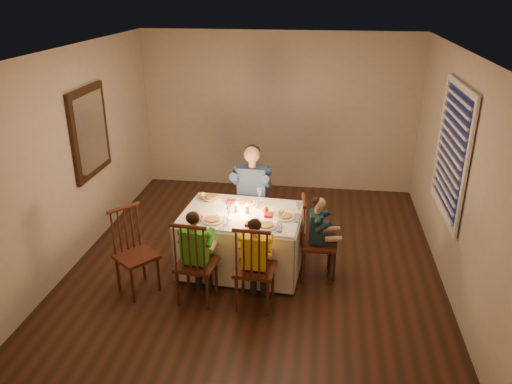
# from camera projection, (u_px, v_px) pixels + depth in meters

# --- Properties ---
(ground) EXTENTS (5.00, 5.00, 0.00)m
(ground) POSITION_uv_depth(u_px,v_px,m) (257.00, 258.00, 6.43)
(ground) COLOR black
(ground) RESTS_ON ground
(wall_left) EXTENTS (0.02, 5.00, 2.60)m
(wall_left) POSITION_uv_depth(u_px,v_px,m) (79.00, 154.00, 6.21)
(wall_left) COLOR #C0B4A4
(wall_left) RESTS_ON ground
(wall_right) EXTENTS (0.02, 5.00, 2.60)m
(wall_right) POSITION_uv_depth(u_px,v_px,m) (454.00, 172.00, 5.63)
(wall_right) COLOR #C0B4A4
(wall_right) RESTS_ON ground
(wall_back) EXTENTS (4.50, 0.02, 2.60)m
(wall_back) POSITION_uv_depth(u_px,v_px,m) (278.00, 112.00, 8.20)
(wall_back) COLOR #C0B4A4
(wall_back) RESTS_ON ground
(ceiling) EXTENTS (5.00, 5.00, 0.00)m
(ceiling) POSITION_uv_depth(u_px,v_px,m) (258.00, 49.00, 5.42)
(ceiling) COLOR white
(ceiling) RESTS_ON wall_back
(dining_table) EXTENTS (1.50, 1.13, 0.72)m
(dining_table) POSITION_uv_depth(u_px,v_px,m) (242.00, 229.00, 6.01)
(dining_table) COLOR white
(dining_table) RESTS_ON ground
(chair_adult) EXTENTS (0.44, 0.42, 1.02)m
(chair_adult) POSITION_uv_depth(u_px,v_px,m) (252.00, 238.00, 6.91)
(chair_adult) COLOR #3A160F
(chair_adult) RESTS_ON ground
(chair_near_left) EXTENTS (0.45, 0.43, 1.02)m
(chair_near_left) POSITION_uv_depth(u_px,v_px,m) (198.00, 299.00, 5.58)
(chair_near_left) COLOR #3A160F
(chair_near_left) RESTS_ON ground
(chair_near_right) EXTENTS (0.44, 0.42, 1.02)m
(chair_near_right) POSITION_uv_depth(u_px,v_px,m) (255.00, 304.00, 5.49)
(chair_near_right) COLOR #3A160F
(chair_near_right) RESTS_ON ground
(chair_end) EXTENTS (0.43, 0.45, 1.02)m
(chair_end) POSITION_uv_depth(u_px,v_px,m) (316.00, 276.00, 6.02)
(chair_end) COLOR #3A160F
(chair_end) RESTS_ON ground
(chair_extra) EXTENTS (0.56, 0.57, 1.00)m
(chair_extra) POSITION_uv_depth(u_px,v_px,m) (140.00, 290.00, 5.75)
(chair_extra) COLOR #3A160F
(chair_extra) RESTS_ON ground
(adult) EXTENTS (0.53, 0.49, 1.34)m
(adult) POSITION_uv_depth(u_px,v_px,m) (252.00, 238.00, 6.91)
(adult) COLOR #314F7A
(adult) RESTS_ON ground
(child_green) EXTENTS (0.39, 0.37, 1.09)m
(child_green) POSITION_uv_depth(u_px,v_px,m) (198.00, 299.00, 5.58)
(child_green) COLOR green
(child_green) RESTS_ON ground
(child_yellow) EXTENTS (0.37, 0.34, 1.06)m
(child_yellow) POSITION_uv_depth(u_px,v_px,m) (255.00, 304.00, 5.49)
(child_yellow) COLOR yellow
(child_yellow) RESTS_ON ground
(child_teal) EXTENTS (0.33, 0.36, 1.04)m
(child_teal) POSITION_uv_depth(u_px,v_px,m) (316.00, 276.00, 6.02)
(child_teal) COLOR #17313A
(child_teal) RESTS_ON ground
(setting_adult) EXTENTS (0.28, 0.28, 0.02)m
(setting_adult) POSITION_uv_depth(u_px,v_px,m) (245.00, 203.00, 6.17)
(setting_adult) COLOR white
(setting_adult) RESTS_ON dining_table
(setting_green) EXTENTS (0.28, 0.28, 0.02)m
(setting_green) POSITION_uv_depth(u_px,v_px,m) (213.00, 220.00, 5.72)
(setting_green) COLOR white
(setting_green) RESTS_ON dining_table
(setting_yellow) EXTENTS (0.28, 0.28, 0.02)m
(setting_yellow) POSITION_uv_depth(u_px,v_px,m) (265.00, 226.00, 5.58)
(setting_yellow) COLOR white
(setting_yellow) RESTS_ON dining_table
(setting_teal) EXTENTS (0.28, 0.28, 0.02)m
(setting_teal) POSITION_uv_depth(u_px,v_px,m) (284.00, 217.00, 5.80)
(setting_teal) COLOR white
(setting_teal) RESTS_ON dining_table
(candle_left) EXTENTS (0.06, 0.06, 0.10)m
(candle_left) POSITION_uv_depth(u_px,v_px,m) (237.00, 208.00, 5.92)
(candle_left) COLOR white
(candle_left) RESTS_ON dining_table
(candle_right) EXTENTS (0.06, 0.06, 0.10)m
(candle_right) POSITION_uv_depth(u_px,v_px,m) (247.00, 209.00, 5.90)
(candle_right) COLOR white
(candle_right) RESTS_ON dining_table
(squash) EXTENTS (0.09, 0.09, 0.09)m
(squash) POSITION_uv_depth(u_px,v_px,m) (203.00, 196.00, 6.29)
(squash) COLOR #FFF343
(squash) RESTS_ON dining_table
(orange_fruit) EXTENTS (0.08, 0.08, 0.08)m
(orange_fruit) POSITION_uv_depth(u_px,v_px,m) (265.00, 210.00, 5.91)
(orange_fruit) COLOR orange
(orange_fruit) RESTS_ON dining_table
(serving_bowl) EXTENTS (0.24, 0.24, 0.05)m
(serving_bowl) POSITION_uv_depth(u_px,v_px,m) (212.00, 199.00, 6.25)
(serving_bowl) COLOR white
(serving_bowl) RESTS_ON dining_table
(wall_mirror) EXTENTS (0.06, 0.95, 1.15)m
(wall_mirror) POSITION_uv_depth(u_px,v_px,m) (90.00, 132.00, 6.40)
(wall_mirror) COLOR black
(wall_mirror) RESTS_ON wall_left
(window_blinds) EXTENTS (0.07, 1.34, 1.54)m
(window_blinds) POSITION_uv_depth(u_px,v_px,m) (451.00, 152.00, 5.65)
(window_blinds) COLOR #0D1134
(window_blinds) RESTS_ON wall_right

